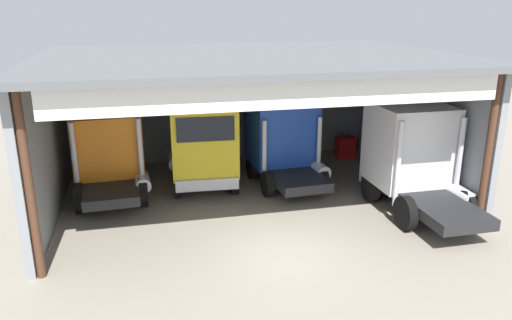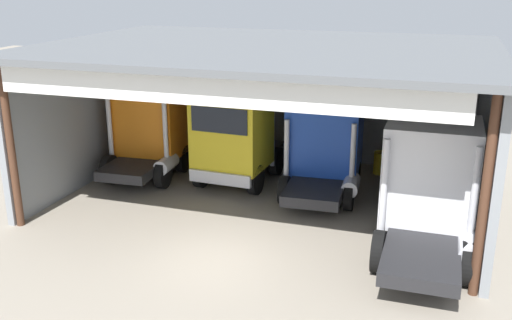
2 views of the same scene
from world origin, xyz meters
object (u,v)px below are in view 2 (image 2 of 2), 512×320
object	(u,v)px
truck_blue_center_bay	(325,144)
oil_drum	(381,163)
truck_yellow_yard_outside	(235,134)
truck_orange_right_bay	(149,133)
tool_cart	(436,168)
truck_white_left_bay	(430,186)

from	to	relation	value
truck_blue_center_bay	oil_drum	distance (m)	3.55
truck_yellow_yard_outside	oil_drum	distance (m)	6.12
truck_orange_right_bay	tool_cart	size ratio (longest dim) A/B	4.27
truck_blue_center_bay	truck_white_left_bay	xyz separation A→B (m)	(3.78, -3.69, 0.14)
truck_blue_center_bay	truck_yellow_yard_outside	bearing A→B (deg)	-179.57
truck_blue_center_bay	truck_white_left_bay	world-z (taller)	truck_white_left_bay
truck_orange_right_bay	truck_blue_center_bay	distance (m)	6.94
truck_blue_center_bay	tool_cart	distance (m)	4.83
truck_orange_right_bay	truck_white_left_bay	size ratio (longest dim) A/B	0.80
truck_white_left_bay	tool_cart	distance (m)	6.39
oil_drum	truck_orange_right_bay	bearing A→B (deg)	-161.34
truck_white_left_bay	truck_blue_center_bay	bearing A→B (deg)	135.74
oil_drum	tool_cart	world-z (taller)	tool_cart
truck_yellow_yard_outside	oil_drum	size ratio (longest dim) A/B	5.55
tool_cart	oil_drum	bearing A→B (deg)	174.23
truck_orange_right_bay	tool_cart	bearing A→B (deg)	11.17
truck_orange_right_bay	tool_cart	world-z (taller)	truck_orange_right_bay
truck_orange_right_bay	truck_yellow_yard_outside	distance (m)	3.58
truck_blue_center_bay	oil_drum	world-z (taller)	truck_blue_center_bay
truck_orange_right_bay	truck_yellow_yard_outside	size ratio (longest dim) A/B	0.86
truck_orange_right_bay	oil_drum	world-z (taller)	truck_orange_right_bay
truck_blue_center_bay	oil_drum	size ratio (longest dim) A/B	5.33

